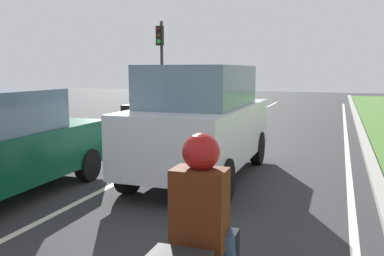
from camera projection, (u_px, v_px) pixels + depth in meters
ground_plane at (227, 139)px, 13.09m from camera, size 60.00×60.00×0.00m
lane_line_center at (206, 138)px, 13.33m from camera, size 0.12×32.00×0.01m
lane_line_right_edge at (347, 146)px, 11.89m from camera, size 0.12×32.00×0.01m
curb_right at (365, 145)px, 11.71m from camera, size 0.24×48.00×0.12m
car_suv_ahead at (201, 121)px, 8.32m from camera, size 1.99×4.51×2.28m
car_hatchback_far at (167, 108)px, 14.21m from camera, size 1.75×3.71×1.78m
rider_person at (201, 206)px, 3.06m from camera, size 0.50×0.40×1.16m
traffic_light_overhead_left at (161, 52)px, 19.50m from camera, size 0.32×0.50×4.48m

